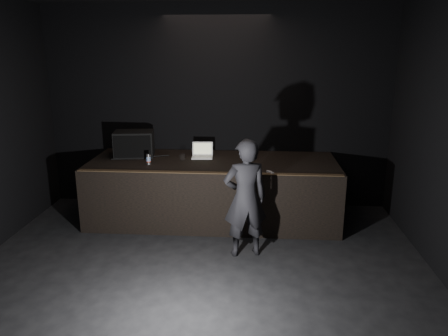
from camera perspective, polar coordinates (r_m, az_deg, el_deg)
ground at (r=5.01m, az=-4.50°, el=-18.40°), size 7.00×7.00×0.00m
room_walls at (r=4.22m, az=-5.09°, el=4.99°), size 6.10×7.10×3.52m
stage_riser at (r=7.23m, az=-1.41°, el=-2.88°), size 4.00×1.50×1.00m
riser_lip at (r=6.41m, az=-2.04°, el=-0.60°), size 3.92×0.10×0.01m
stage_monitor at (r=7.49m, az=-11.66°, el=3.11°), size 0.70×0.55×0.43m
cable at (r=7.41m, az=-10.82°, el=1.39°), size 0.90×0.35×0.02m
laptop at (r=7.33m, az=-2.84°, el=1.93°), size 0.36×0.33×0.24m
beer_can at (r=6.96m, az=-9.83°, el=1.13°), size 0.07×0.07×0.16m
plastic_cup at (r=7.13m, az=-5.44°, el=1.41°), size 0.08×0.08×0.11m
wii_remote at (r=6.43m, az=6.04°, el=-0.56°), size 0.11×0.14×0.03m
person at (r=5.89m, az=2.80°, el=-3.97°), size 0.68×0.53×1.64m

